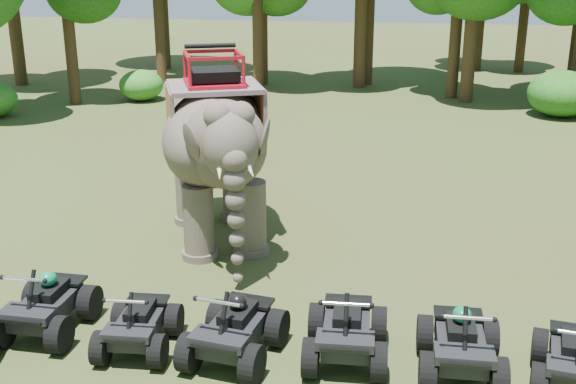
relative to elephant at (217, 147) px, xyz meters
name	(u,v)px	position (x,y,z in m)	size (l,w,h in m)	color
ground	(278,304)	(1.97, -3.16, -2.23)	(110.00, 110.00, 0.00)	#47381E
elephant	(217,147)	(0.00, 0.00, 0.00)	(2.34, 5.31, 4.46)	brown
atv_0	(45,297)	(-1.94, -4.84, -1.55)	(1.34, 1.84, 1.36)	black
atv_1	(138,317)	(-0.11, -5.13, -1.62)	(1.20, 1.64, 1.22)	black
atv_2	(234,321)	(1.58, -5.15, -1.54)	(1.36, 1.86, 1.38)	black
atv_3	(347,322)	(3.43, -4.88, -1.54)	(1.35, 1.85, 1.37)	black
atv_4	(461,335)	(5.29, -5.00, -1.55)	(1.33, 1.83, 1.36)	black
atv_5	(576,351)	(7.02, -5.13, -1.60)	(1.25, 1.71, 1.27)	black
tree_1	(457,16)	(6.33, 17.94, 1.43)	(5.12, 5.12, 7.32)	#195114
tree_25	(69,25)	(-10.08, 13.95, 1.15)	(4.73, 4.73, 6.76)	#195114
tree_26	(159,16)	(-7.97, 19.49, 1.07)	(4.62, 4.62, 6.59)	#195114
tree_27	(262,11)	(-2.84, 19.94, 1.35)	(5.01, 5.01, 7.16)	#195114
tree_31	(258,12)	(-2.85, 18.84, 1.37)	(5.04, 5.04, 7.21)	#195114
tree_34	(525,5)	(10.37, 25.79, 1.33)	(4.98, 4.98, 7.12)	#195114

